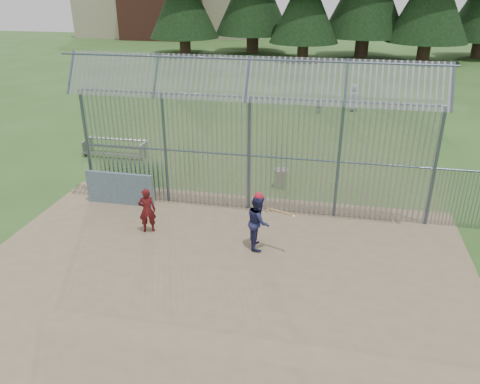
% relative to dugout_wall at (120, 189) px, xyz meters
% --- Properties ---
extents(ground, '(120.00, 120.00, 0.00)m').
position_rel_dugout_wall_xyz_m(ground, '(4.60, -2.90, -0.62)').
color(ground, '#2D511E').
rests_on(ground, ground).
extents(dirt_infield, '(14.00, 10.00, 0.02)m').
position_rel_dugout_wall_xyz_m(dirt_infield, '(4.60, -3.40, -0.61)').
color(dirt_infield, '#756047').
rests_on(dirt_infield, ground).
extents(dugout_wall, '(2.50, 0.12, 1.20)m').
position_rel_dugout_wall_xyz_m(dugout_wall, '(0.00, 0.00, 0.00)').
color(dugout_wall, '#38566B').
rests_on(dugout_wall, dirt_infield).
extents(batter, '(0.80, 0.94, 1.69)m').
position_rel_dugout_wall_xyz_m(batter, '(5.38, -1.95, 0.24)').
color(batter, '#21234E').
rests_on(batter, dirt_infield).
extents(onlooker, '(0.64, 0.52, 1.50)m').
position_rel_dugout_wall_xyz_m(onlooker, '(1.75, -1.72, 0.15)').
color(onlooker, maroon).
rests_on(onlooker, dirt_infield).
extents(bg_kid_standing, '(0.92, 0.71, 1.67)m').
position_rel_dugout_wall_xyz_m(bg_kid_standing, '(8.40, 15.46, 0.21)').
color(bg_kid_standing, gray).
rests_on(bg_kid_standing, ground).
extents(bg_kid_seated, '(0.58, 0.26, 0.97)m').
position_rel_dugout_wall_xyz_m(bg_kid_seated, '(6.38, 14.43, -0.14)').
color(bg_kid_seated, slate).
rests_on(bg_kid_seated, ground).
extents(batting_gear, '(1.25, 0.49, 0.56)m').
position_rel_dugout_wall_xyz_m(batting_gear, '(5.52, -1.99, 0.99)').
color(batting_gear, '#B7182F').
rests_on(batting_gear, ground).
extents(trash_can, '(0.56, 0.56, 0.82)m').
position_rel_dugout_wall_xyz_m(trash_can, '(5.48, 2.70, -0.24)').
color(trash_can, gray).
rests_on(trash_can, ground).
extents(bleacher, '(3.00, 0.95, 0.72)m').
position_rel_dugout_wall_xyz_m(bleacher, '(-2.45, 4.77, -0.21)').
color(bleacher, gray).
rests_on(bleacher, ground).
extents(backstop_fence, '(20.09, 0.81, 5.30)m').
position_rel_dugout_wall_xyz_m(backstop_fence, '(6.41, 0.53, 1.74)').
color(backstop_fence, '#47566B').
rests_on(backstop_fence, ground).
extents(distant_buildings, '(26.50, 10.50, 8.00)m').
position_rel_dugout_wall_xyz_m(distant_buildings, '(-18.58, 53.59, 2.98)').
color(distant_buildings, brown).
rests_on(distant_buildings, ground).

